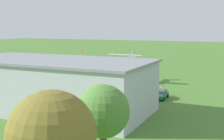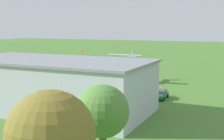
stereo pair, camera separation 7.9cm
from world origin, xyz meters
name	(u,v)px [view 2 (the right image)]	position (x,y,z in m)	size (l,w,h in m)	color
ground_plane	(135,78)	(0.00, 0.00, 0.00)	(400.00, 400.00, 0.00)	#47752D
hangar	(53,85)	(1.70, 32.23, 3.92)	(30.00, 15.20, 7.82)	#B7BCC6
biplane	(127,58)	(0.00, 5.21, 5.45)	(8.51, 7.71, 3.51)	silver
car_green	(161,94)	(-11.54, 18.55, 0.84)	(1.93, 4.49, 1.60)	#1E6B38
car_blue	(26,84)	(16.85, 20.22, 0.81)	(1.94, 3.93, 1.54)	#23389E
car_grey	(5,80)	(23.98, 18.75, 0.86)	(2.36, 4.34, 1.66)	slate
person_crossing_taxiway	(162,90)	(-11.00, 15.45, 0.89)	(0.46, 0.46, 1.78)	beige
person_beside_truck	(47,85)	(12.19, 19.39, 0.85)	(0.52, 0.52, 1.70)	#33723F
person_walking_on_apron	(45,82)	(14.36, 16.98, 0.84)	(0.45, 0.45, 1.68)	orange
person_watching_takeoff	(94,84)	(3.99, 14.26, 0.85)	(0.51, 0.51, 1.71)	#B23333
person_by_parked_cars	(105,84)	(1.45, 14.41, 0.88)	(0.45, 0.45, 1.76)	#3F3F47
tree_by_windsock	(103,112)	(-14.31, 48.30, 5.59)	(4.55, 4.55, 7.92)	brown
tree_near_perimeter_road	(51,136)	(-14.48, 56.03, 6.10)	(5.60, 5.60, 8.94)	brown
windsock	(83,52)	(16.08, -2.89, 5.72)	(1.06, 1.30, 6.52)	silver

